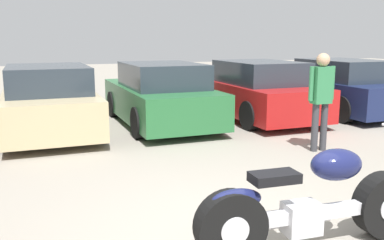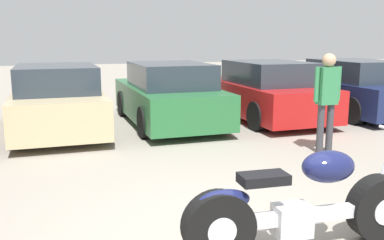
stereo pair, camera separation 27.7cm
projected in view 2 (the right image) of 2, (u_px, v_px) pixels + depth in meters
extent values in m
cylinder|color=black|center=(379.00, 208.00, 4.23)|extent=(0.67, 0.24, 0.66)
cylinder|color=silver|center=(379.00, 208.00, 4.23)|extent=(0.28, 0.24, 0.26)
cylinder|color=black|center=(219.00, 227.00, 3.80)|extent=(0.67, 0.24, 0.66)
cylinder|color=silver|center=(219.00, 227.00, 3.80)|extent=(0.28, 0.24, 0.26)
cube|color=silver|center=(303.00, 216.00, 4.01)|extent=(1.29, 0.19, 0.12)
cube|color=silver|center=(292.00, 220.00, 3.99)|extent=(0.35, 0.26, 0.30)
ellipsoid|color=#191E4C|center=(328.00, 166.00, 3.98)|extent=(0.54, 0.38, 0.30)
cube|color=black|center=(263.00, 178.00, 3.83)|extent=(0.45, 0.27, 0.09)
ellipsoid|color=#191E4C|center=(224.00, 201.00, 3.77)|extent=(0.49, 0.23, 0.20)
cylinder|color=silver|center=(384.00, 168.00, 4.27)|extent=(0.22, 0.05, 0.77)
cylinder|color=silver|center=(262.00, 227.00, 4.08)|extent=(1.28, 0.16, 0.08)
cube|color=#C6B284|center=(58.00, 107.00, 9.24)|extent=(1.79, 4.24, 0.74)
cube|color=#28333D|center=(56.00, 78.00, 8.88)|extent=(1.58, 2.20, 0.54)
cylinder|color=black|center=(21.00, 108.00, 10.24)|extent=(0.20, 0.65, 0.65)
cylinder|color=black|center=(92.00, 105.00, 10.76)|extent=(0.20, 0.65, 0.65)
cylinder|color=black|center=(13.00, 131.00, 7.80)|extent=(0.20, 0.65, 0.65)
cylinder|color=black|center=(105.00, 125.00, 8.32)|extent=(0.20, 0.65, 0.65)
cube|color=#286B38|center=(168.00, 101.00, 10.01)|extent=(1.79, 4.24, 0.74)
cube|color=#28333D|center=(170.00, 75.00, 9.65)|extent=(1.58, 2.20, 0.54)
cylinder|color=black|center=(123.00, 104.00, 11.01)|extent=(0.20, 0.65, 0.65)
cylinder|color=black|center=(185.00, 101.00, 11.53)|extent=(0.20, 0.65, 0.65)
cylinder|color=black|center=(145.00, 122.00, 8.57)|extent=(0.20, 0.65, 0.65)
cylinder|color=black|center=(222.00, 117.00, 9.08)|extent=(0.20, 0.65, 0.65)
cube|color=red|center=(263.00, 97.00, 10.69)|extent=(1.79, 4.24, 0.74)
cube|color=#28333D|center=(269.00, 73.00, 10.33)|extent=(1.58, 2.20, 0.54)
cylinder|color=black|center=(213.00, 100.00, 11.69)|extent=(0.20, 0.65, 0.65)
cylinder|color=black|center=(268.00, 97.00, 12.21)|extent=(0.20, 0.65, 0.65)
cylinder|color=black|center=(257.00, 116.00, 9.24)|extent=(0.20, 0.65, 0.65)
cylinder|color=black|center=(323.00, 112.00, 9.76)|extent=(0.20, 0.65, 0.65)
cube|color=#19234C|center=(348.00, 94.00, 11.36)|extent=(1.79, 4.24, 0.74)
cube|color=#28333D|center=(356.00, 70.00, 11.00)|extent=(1.58, 2.20, 0.54)
cylinder|color=black|center=(293.00, 96.00, 12.36)|extent=(0.20, 0.65, 0.65)
cylinder|color=black|center=(342.00, 94.00, 12.88)|extent=(0.20, 0.65, 0.65)
cylinder|color=black|center=(354.00, 111.00, 9.92)|extent=(0.20, 0.65, 0.65)
cylinder|color=#38383D|center=(320.00, 129.00, 7.45)|extent=(0.12, 0.12, 0.86)
cylinder|color=#38383D|center=(330.00, 128.00, 7.51)|extent=(0.12, 0.12, 0.86)
cube|color=#337F4C|center=(328.00, 86.00, 7.34)|extent=(0.34, 0.20, 0.64)
cylinder|color=#337F4C|center=(317.00, 84.00, 7.26)|extent=(0.08, 0.08, 0.59)
cylinder|color=#337F4C|center=(338.00, 83.00, 7.40)|extent=(0.08, 0.08, 0.59)
sphere|color=tan|center=(329.00, 60.00, 7.25)|extent=(0.23, 0.23, 0.23)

